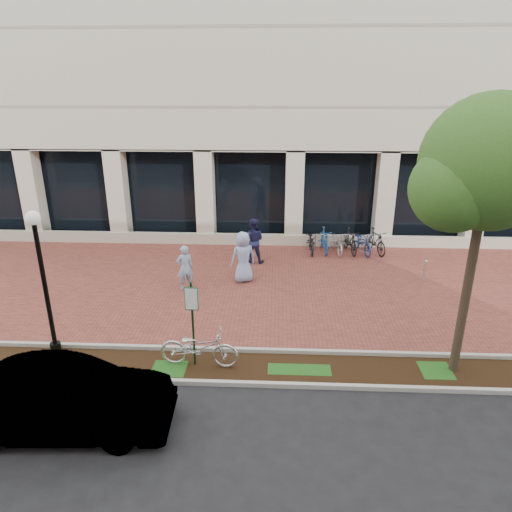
{
  "coord_description": "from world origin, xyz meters",
  "views": [
    {
      "loc": [
        1.25,
        -15.2,
        6.79
      ],
      "look_at": [
        0.56,
        -0.8,
        1.42
      ],
      "focal_mm": 32.0,
      "sensor_mm": 36.0,
      "label": 1
    }
  ],
  "objects_px": {
    "pedestrian_left": "(185,268)",
    "pedestrian_right": "(243,257)",
    "sedan_near_curb": "(63,400)",
    "bollard": "(425,271)",
    "locked_bicycle": "(199,347)",
    "lamppost": "(43,276)",
    "pedestrian_mid": "(253,241)",
    "street_tree": "(490,172)",
    "parking_sign": "(192,314)",
    "bike_rack_cluster": "(343,241)"
  },
  "relations": [
    {
      "from": "bike_rack_cluster",
      "to": "sedan_near_curb",
      "type": "height_order",
      "value": "sedan_near_curb"
    },
    {
      "from": "pedestrian_left",
      "to": "pedestrian_mid",
      "type": "bearing_deg",
      "value": -152.93
    },
    {
      "from": "street_tree",
      "to": "pedestrian_left",
      "type": "xyz_separation_m",
      "value": [
        -7.81,
        4.57,
        -4.24
      ]
    },
    {
      "from": "street_tree",
      "to": "bollard",
      "type": "height_order",
      "value": "street_tree"
    },
    {
      "from": "bollard",
      "to": "street_tree",
      "type": "bearing_deg",
      "value": -98.7
    },
    {
      "from": "pedestrian_left",
      "to": "pedestrian_right",
      "type": "xyz_separation_m",
      "value": [
        1.99,
        0.79,
        0.14
      ]
    },
    {
      "from": "locked_bicycle",
      "to": "pedestrian_right",
      "type": "relative_size",
      "value": 1.08
    },
    {
      "from": "bollard",
      "to": "bike_rack_cluster",
      "type": "relative_size",
      "value": 0.24
    },
    {
      "from": "lamppost",
      "to": "pedestrian_right",
      "type": "distance_m",
      "value": 7.06
    },
    {
      "from": "pedestrian_mid",
      "to": "pedestrian_right",
      "type": "bearing_deg",
      "value": 88.41
    },
    {
      "from": "pedestrian_mid",
      "to": "sedan_near_curb",
      "type": "relative_size",
      "value": 0.42
    },
    {
      "from": "lamppost",
      "to": "sedan_near_curb",
      "type": "relative_size",
      "value": 0.9
    },
    {
      "from": "sedan_near_curb",
      "to": "pedestrian_right",
      "type": "bearing_deg",
      "value": -24.53
    },
    {
      "from": "locked_bicycle",
      "to": "pedestrian_right",
      "type": "distance_m",
      "value": 5.57
    },
    {
      "from": "pedestrian_left",
      "to": "bike_rack_cluster",
      "type": "xyz_separation_m",
      "value": [
        6.07,
        4.13,
        -0.31
      ]
    },
    {
      "from": "parking_sign",
      "to": "bike_rack_cluster",
      "type": "relative_size",
      "value": 0.65
    },
    {
      "from": "pedestrian_left",
      "to": "pedestrian_right",
      "type": "bearing_deg",
      "value": 177.96
    },
    {
      "from": "parking_sign",
      "to": "street_tree",
      "type": "bearing_deg",
      "value": 1.6
    },
    {
      "from": "pedestrian_right",
      "to": "street_tree",
      "type": "bearing_deg",
      "value": 112.79
    },
    {
      "from": "lamppost",
      "to": "pedestrian_right",
      "type": "relative_size",
      "value": 2.09
    },
    {
      "from": "street_tree",
      "to": "bike_rack_cluster",
      "type": "height_order",
      "value": "street_tree"
    },
    {
      "from": "street_tree",
      "to": "pedestrian_mid",
      "type": "relative_size",
      "value": 3.62
    },
    {
      "from": "locked_bicycle",
      "to": "sedan_near_curb",
      "type": "relative_size",
      "value": 0.46
    },
    {
      "from": "street_tree",
      "to": "locked_bicycle",
      "type": "distance_m",
      "value": 7.95
    },
    {
      "from": "street_tree",
      "to": "pedestrian_mid",
      "type": "distance_m",
      "value": 10.08
    },
    {
      "from": "pedestrian_right",
      "to": "sedan_near_curb",
      "type": "bearing_deg",
      "value": 44.05
    },
    {
      "from": "bollard",
      "to": "sedan_near_curb",
      "type": "relative_size",
      "value": 0.19
    },
    {
      "from": "lamppost",
      "to": "sedan_near_curb",
      "type": "xyz_separation_m",
      "value": [
        1.59,
        -2.88,
        -1.52
      ]
    },
    {
      "from": "street_tree",
      "to": "lamppost",
      "type": "bearing_deg",
      "value": 178.52
    },
    {
      "from": "parking_sign",
      "to": "bollard",
      "type": "relative_size",
      "value": 2.69
    },
    {
      "from": "lamppost",
      "to": "pedestrian_right",
      "type": "bearing_deg",
      "value": 47.16
    },
    {
      "from": "lamppost",
      "to": "sedan_near_curb",
      "type": "bearing_deg",
      "value": -60.99
    },
    {
      "from": "parking_sign",
      "to": "locked_bicycle",
      "type": "height_order",
      "value": "parking_sign"
    },
    {
      "from": "pedestrian_right",
      "to": "bollard",
      "type": "relative_size",
      "value": 2.21
    },
    {
      "from": "pedestrian_left",
      "to": "pedestrian_right",
      "type": "distance_m",
      "value": 2.15
    },
    {
      "from": "parking_sign",
      "to": "street_tree",
      "type": "height_order",
      "value": "street_tree"
    },
    {
      "from": "street_tree",
      "to": "bollard",
      "type": "xyz_separation_m",
      "value": [
        0.86,
        5.63,
        -4.62
      ]
    },
    {
      "from": "pedestrian_left",
      "to": "pedestrian_mid",
      "type": "xyz_separation_m",
      "value": [
        2.25,
        2.76,
        0.12
      ]
    },
    {
      "from": "bike_rack_cluster",
      "to": "pedestrian_right",
      "type": "bearing_deg",
      "value": -148.21
    },
    {
      "from": "street_tree",
      "to": "pedestrian_left",
      "type": "relative_size",
      "value": 4.13
    },
    {
      "from": "pedestrian_right",
      "to": "sedan_near_curb",
      "type": "distance_m",
      "value": 8.56
    },
    {
      "from": "parking_sign",
      "to": "pedestrian_left",
      "type": "height_order",
      "value": "parking_sign"
    },
    {
      "from": "pedestrian_right",
      "to": "pedestrian_left",
      "type": "bearing_deg",
      "value": -2.86
    },
    {
      "from": "locked_bicycle",
      "to": "pedestrian_left",
      "type": "height_order",
      "value": "pedestrian_left"
    },
    {
      "from": "locked_bicycle",
      "to": "sedan_near_curb",
      "type": "bearing_deg",
      "value": 140.03
    },
    {
      "from": "bollard",
      "to": "bike_rack_cluster",
      "type": "bearing_deg",
      "value": 130.25
    },
    {
      "from": "street_tree",
      "to": "sedan_near_curb",
      "type": "xyz_separation_m",
      "value": [
        -8.94,
        -2.6,
        -4.32
      ]
    },
    {
      "from": "pedestrian_left",
      "to": "pedestrian_mid",
      "type": "height_order",
      "value": "pedestrian_mid"
    },
    {
      "from": "lamppost",
      "to": "pedestrian_left",
      "type": "height_order",
      "value": "lamppost"
    },
    {
      "from": "locked_bicycle",
      "to": "bollard",
      "type": "distance_m",
      "value": 9.38
    }
  ]
}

